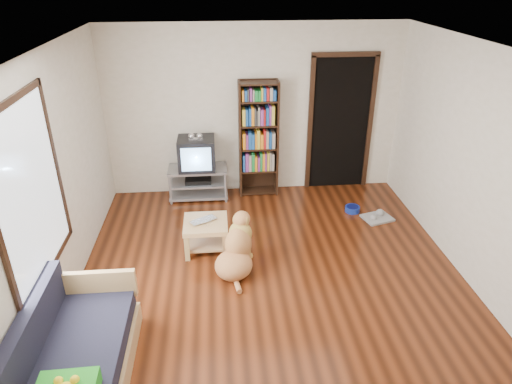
{
  "coord_description": "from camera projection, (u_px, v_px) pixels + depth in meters",
  "views": [
    {
      "loc": [
        -0.57,
        -4.25,
        3.3
      ],
      "look_at": [
        -0.15,
        0.54,
        0.9
      ],
      "focal_mm": 32.0,
      "sensor_mm": 36.0,
      "label": 1
    }
  ],
  "objects": [
    {
      "name": "ground",
      "position": [
        273.0,
        281.0,
        5.31
      ],
      "size": [
        5.0,
        5.0,
        0.0
      ],
      "primitive_type": "plane",
      "color": "#5D260F",
      "rests_on": "ground"
    },
    {
      "name": "ceiling",
      "position": [
        277.0,
        51.0,
        4.15
      ],
      "size": [
        5.0,
        5.0,
        0.0
      ],
      "primitive_type": "plane",
      "rotation": [
        3.14,
        0.0,
        0.0
      ],
      "color": "white",
      "rests_on": "ground"
    },
    {
      "name": "wall_back",
      "position": [
        254.0,
        111.0,
        6.95
      ],
      "size": [
        4.5,
        0.0,
        4.5
      ],
      "primitive_type": "plane",
      "rotation": [
        1.57,
        0.0,
        0.0
      ],
      "color": "silver",
      "rests_on": "ground"
    },
    {
      "name": "wall_front",
      "position": [
        332.0,
        372.0,
        2.5
      ],
      "size": [
        4.5,
        0.0,
        4.5
      ],
      "primitive_type": "plane",
      "rotation": [
        -1.57,
        0.0,
        0.0
      ],
      "color": "silver",
      "rests_on": "ground"
    },
    {
      "name": "wall_left",
      "position": [
        51.0,
        189.0,
        4.55
      ],
      "size": [
        0.0,
        5.0,
        5.0
      ],
      "primitive_type": "plane",
      "rotation": [
        1.57,
        0.0,
        1.57
      ],
      "color": "silver",
      "rests_on": "ground"
    },
    {
      "name": "wall_right",
      "position": [
        482.0,
        172.0,
        4.91
      ],
      "size": [
        0.0,
        5.0,
        5.0
      ],
      "primitive_type": "plane",
      "rotation": [
        1.57,
        0.0,
        -1.57
      ],
      "color": "silver",
      "rests_on": "ground"
    },
    {
      "name": "laptop",
      "position": [
        205.0,
        222.0,
        5.71
      ],
      "size": [
        0.4,
        0.36,
        0.03
      ],
      "primitive_type": "imported",
      "rotation": [
        0.0,
        0.0,
        0.53
      ],
      "color": "silver",
      "rests_on": "coffee_table"
    },
    {
      "name": "dog_bowl",
      "position": [
        352.0,
        209.0,
        6.79
      ],
      "size": [
        0.22,
        0.22,
        0.08
      ],
      "primitive_type": "cylinder",
      "color": "navy",
      "rests_on": "ground"
    },
    {
      "name": "grey_rag",
      "position": [
        377.0,
        218.0,
        6.61
      ],
      "size": [
        0.47,
        0.42,
        0.03
      ],
      "primitive_type": "cube",
      "rotation": [
        0.0,
        0.0,
        0.28
      ],
      "color": "#949494",
      "rests_on": "ground"
    },
    {
      "name": "window",
      "position": [
        31.0,
        193.0,
        4.01
      ],
      "size": [
        0.03,
        1.46,
        1.7
      ],
      "color": "white",
      "rests_on": "wall_left"
    },
    {
      "name": "doorway",
      "position": [
        340.0,
        121.0,
        7.12
      ],
      "size": [
        1.03,
        0.05,
        2.19
      ],
      "color": "black",
      "rests_on": "wall_back"
    },
    {
      "name": "tv_stand",
      "position": [
        198.0,
        181.0,
        7.12
      ],
      "size": [
        0.9,
        0.45,
        0.5
      ],
      "color": "#99999E",
      "rests_on": "ground"
    },
    {
      "name": "crt_tv",
      "position": [
        197.0,
        153.0,
        6.93
      ],
      "size": [
        0.55,
        0.52,
        0.58
      ],
      "color": "black",
      "rests_on": "tv_stand"
    },
    {
      "name": "bookshelf",
      "position": [
        258.0,
        133.0,
        6.95
      ],
      "size": [
        0.6,
        0.3,
        1.8
      ],
      "color": "black",
      "rests_on": "ground"
    },
    {
      "name": "sofa",
      "position": [
        71.0,
        371.0,
        3.81
      ],
      "size": [
        0.8,
        1.8,
        0.8
      ],
      "color": "tan",
      "rests_on": "ground"
    },
    {
      "name": "coffee_table",
      "position": [
        206.0,
        230.0,
        5.8
      ],
      "size": [
        0.55,
        0.55,
        0.4
      ],
      "color": "tan",
      "rests_on": "ground"
    },
    {
      "name": "dog",
      "position": [
        237.0,
        251.0,
        5.41
      ],
      "size": [
        0.59,
        0.86,
        0.71
      ],
      "color": "#B97D47",
      "rests_on": "ground"
    }
  ]
}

